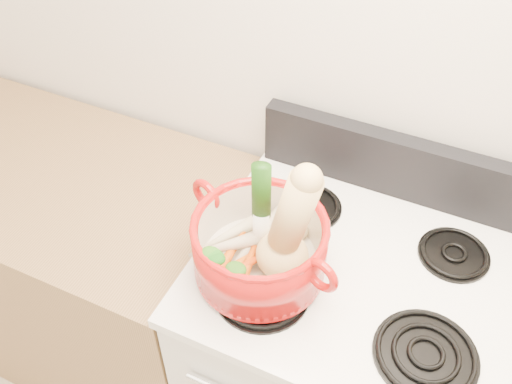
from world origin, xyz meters
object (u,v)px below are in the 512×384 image
at_px(squash, 284,226).
at_px(leek, 262,208).
at_px(stove_body, 340,371).
at_px(dutch_oven, 260,247).

distance_m(squash, leek, 0.08).
xyz_separation_m(stove_body, dutch_oven, (-0.22, -0.11, 0.58)).
bearing_deg(dutch_oven, stove_body, 44.16).
distance_m(dutch_oven, leek, 0.10).
bearing_deg(squash, dutch_oven, 170.00).
bearing_deg(stove_body, squash, -144.61).
xyz_separation_m(squash, leek, (-0.07, 0.04, -0.01)).
relative_size(stove_body, dutch_oven, 3.00).
bearing_deg(leek, dutch_oven, -86.14).
relative_size(squash, leek, 1.09).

